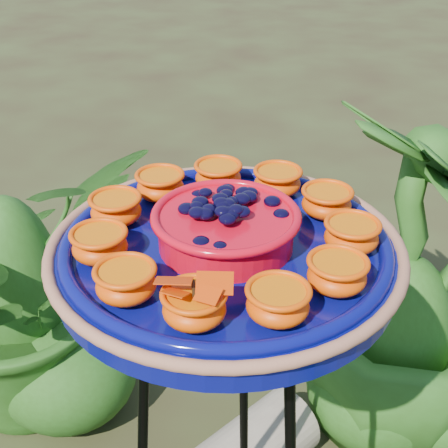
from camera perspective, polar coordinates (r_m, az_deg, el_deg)
The scene contains 4 objects.
tripod_stand at distance 1.21m, azimuth 0.14°, elevation -19.68°, with size 0.41×0.41×0.99m.
feeder_dish at distance 0.91m, azimuth 0.17°, elevation -1.97°, with size 0.57×0.57×0.12m.
shrub_back_left at distance 1.98m, azimuth -18.35°, elevation -5.23°, with size 0.76×0.66×0.85m, color #275416.
shrub_back_right at distance 1.78m, azimuth 16.47°, elevation -5.61°, with size 0.58×0.58×1.03m, color #275416.
Camera 1 is at (0.21, -0.81, 1.53)m, focal length 50.00 mm.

